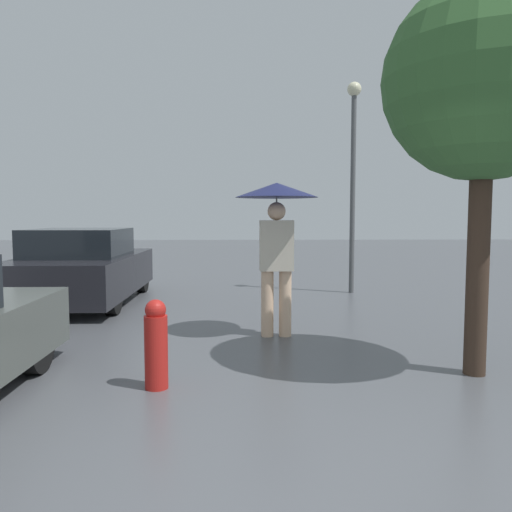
{
  "coord_description": "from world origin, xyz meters",
  "views": [
    {
      "loc": [
        -0.54,
        -2.51,
        1.56
      ],
      "look_at": [
        -0.34,
        3.86,
        1.05
      ],
      "focal_mm": 35.0,
      "sensor_mm": 36.0,
      "label": 1
    }
  ],
  "objects_px": {
    "pedestrian": "(277,218)",
    "street_lamp": "(353,159)",
    "tree": "(484,82)",
    "parked_car_farthest": "(83,268)",
    "fire_hydrant": "(156,344)"
  },
  "relations": [
    {
      "from": "tree",
      "to": "fire_hydrant",
      "type": "xyz_separation_m",
      "value": [
        -3.07,
        -0.3,
        -2.41
      ]
    },
    {
      "from": "pedestrian",
      "to": "parked_car_farthest",
      "type": "xyz_separation_m",
      "value": [
        -3.3,
        2.64,
        -0.92
      ]
    },
    {
      "from": "street_lamp",
      "to": "pedestrian",
      "type": "bearing_deg",
      "value": -116.36
    },
    {
      "from": "parked_car_farthest",
      "to": "pedestrian",
      "type": "bearing_deg",
      "value": -38.63
    },
    {
      "from": "tree",
      "to": "street_lamp",
      "type": "xyz_separation_m",
      "value": [
        -0.04,
        5.26,
        -0.12
      ]
    },
    {
      "from": "parked_car_farthest",
      "to": "street_lamp",
      "type": "distance_m",
      "value": 5.59
    },
    {
      "from": "pedestrian",
      "to": "tree",
      "type": "relative_size",
      "value": 0.52
    },
    {
      "from": "pedestrian",
      "to": "parked_car_farthest",
      "type": "height_order",
      "value": "pedestrian"
    },
    {
      "from": "pedestrian",
      "to": "street_lamp",
      "type": "height_order",
      "value": "street_lamp"
    },
    {
      "from": "pedestrian",
      "to": "street_lamp",
      "type": "xyz_separation_m",
      "value": [
        1.8,
        3.63,
        1.16
      ]
    },
    {
      "from": "tree",
      "to": "street_lamp",
      "type": "bearing_deg",
      "value": 90.48
    },
    {
      "from": "street_lamp",
      "to": "tree",
      "type": "bearing_deg",
      "value": -89.52
    },
    {
      "from": "tree",
      "to": "pedestrian",
      "type": "bearing_deg",
      "value": 138.51
    },
    {
      "from": "pedestrian",
      "to": "tree",
      "type": "height_order",
      "value": "tree"
    },
    {
      "from": "parked_car_farthest",
      "to": "street_lamp",
      "type": "height_order",
      "value": "street_lamp"
    }
  ]
}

